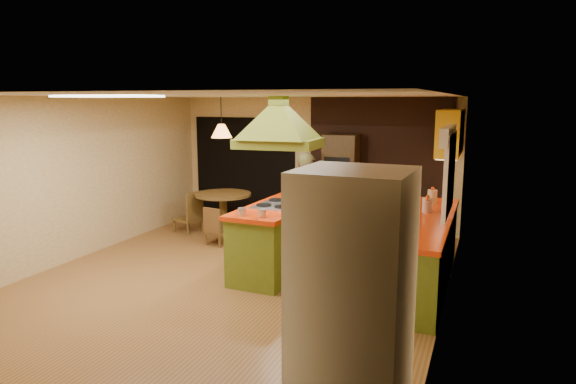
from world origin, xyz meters
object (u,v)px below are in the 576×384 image
at_px(wall_oven, 341,184).
at_px(dining_table, 223,205).
at_px(kitchen_island, 279,238).
at_px(man, 306,200).
at_px(refrigerator, 352,300).
at_px(canister_large, 432,197).

xyz_separation_m(wall_oven, dining_table, (-1.95, -0.96, -0.37)).
xyz_separation_m(kitchen_island, dining_table, (-1.75, 1.55, 0.05)).
distance_m(man, refrigerator, 4.81).
bearing_deg(refrigerator, dining_table, 130.16).
relative_size(kitchen_island, refrigerator, 1.01).
relative_size(wall_oven, dining_table, 1.78).
bearing_deg(dining_table, canister_large, -5.79).
xyz_separation_m(refrigerator, canister_large, (0.13, 4.25, 0.05)).
height_order(kitchen_island, dining_table, kitchen_island).
bearing_deg(kitchen_island, canister_large, 32.69).
relative_size(dining_table, canister_large, 4.94).
bearing_deg(kitchen_island, dining_table, 140.78).
xyz_separation_m(man, dining_table, (-1.70, 0.22, -0.26)).
relative_size(kitchen_island, wall_oven, 1.08).
distance_m(kitchen_island, refrigerator, 3.63).
distance_m(wall_oven, dining_table, 2.21).
height_order(kitchen_island, wall_oven, wall_oven).
height_order(refrigerator, dining_table, refrigerator).
height_order(kitchen_island, man, man).
bearing_deg(wall_oven, dining_table, -156.66).
bearing_deg(canister_large, kitchen_island, -149.61).
height_order(man, wall_oven, wall_oven).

